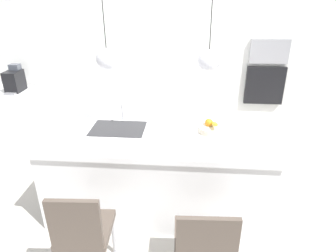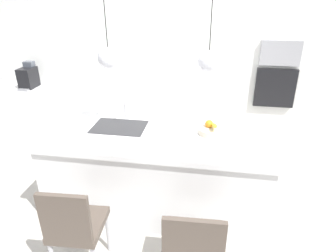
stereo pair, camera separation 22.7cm
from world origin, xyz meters
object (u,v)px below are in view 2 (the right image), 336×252
at_px(coffee_machine, 28,77).
at_px(chair_near, 75,225).
at_px(chair_middle, 193,243).
at_px(oven, 275,88).
at_px(microwave, 280,53).
at_px(fruit_bowl, 211,129).

xyz_separation_m(coffee_machine, chair_near, (1.76, -2.34, -0.49)).
bearing_deg(chair_middle, oven, 70.34).
bearing_deg(coffee_machine, chair_middle, -40.65).
distance_m(microwave, oven, 0.50).
distance_m(microwave, chair_near, 3.37).
relative_size(microwave, chair_near, 0.59).
bearing_deg(coffee_machine, chair_near, -52.98).
bearing_deg(coffee_machine, oven, 4.64).
height_order(fruit_bowl, microwave, microwave).
xyz_separation_m(microwave, oven, (0.00, 0.00, -0.50)).
xyz_separation_m(fruit_bowl, microwave, (0.87, 1.58, 0.47)).
height_order(coffee_machine, chair_middle, coffee_machine).
bearing_deg(chair_middle, chair_near, -179.83).
bearing_deg(microwave, fruit_bowl, -118.73).
distance_m(fruit_bowl, coffee_machine, 3.07).
xyz_separation_m(oven, chair_near, (-1.90, -2.63, -0.41)).
relative_size(oven, chair_middle, 0.67).
distance_m(oven, chair_middle, 2.83).
distance_m(coffee_machine, chair_near, 2.97).
bearing_deg(fruit_bowl, chair_near, -134.38).
relative_size(chair_near, chair_middle, 1.10).
height_order(fruit_bowl, chair_near, fruit_bowl).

